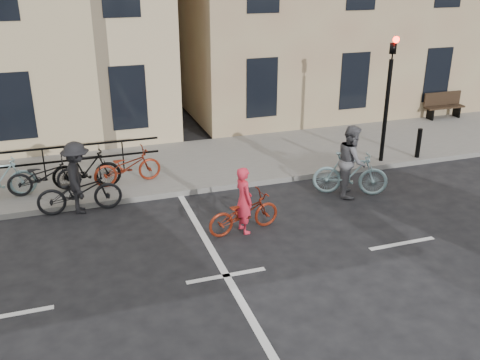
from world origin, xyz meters
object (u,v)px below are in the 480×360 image
object	(u,v)px
cyclist_pink	(244,210)
cyclist_dark	(79,185)
traffic_light	(389,84)
bench	(443,104)
cyclist_grey	(351,167)

from	to	relation	value
cyclist_pink	cyclist_dark	distance (m)	4.10
traffic_light	bench	distance (m)	6.14
traffic_light	cyclist_grey	distance (m)	3.05
cyclist_pink	cyclist_grey	world-z (taller)	cyclist_grey
traffic_light	cyclist_grey	world-z (taller)	traffic_light
traffic_light	cyclist_grey	xyz separation A→B (m)	(-1.97, -1.60, -1.70)
bench	cyclist_grey	bearing A→B (deg)	-143.62
bench	traffic_light	bearing A→B (deg)	-144.75
bench	cyclist_dark	xyz separation A→B (m)	(-13.50, -3.83, 0.03)
cyclist_pink	bench	bearing A→B (deg)	-68.08
bench	cyclist_dark	bearing A→B (deg)	-164.15
traffic_light	cyclist_dark	xyz separation A→B (m)	(-8.70, -0.44, -1.75)
traffic_light	cyclist_pink	world-z (taller)	traffic_light
bench	cyclist_grey	xyz separation A→B (m)	(-6.77, -4.99, 0.08)
traffic_light	bench	size ratio (longest dim) A/B	2.44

